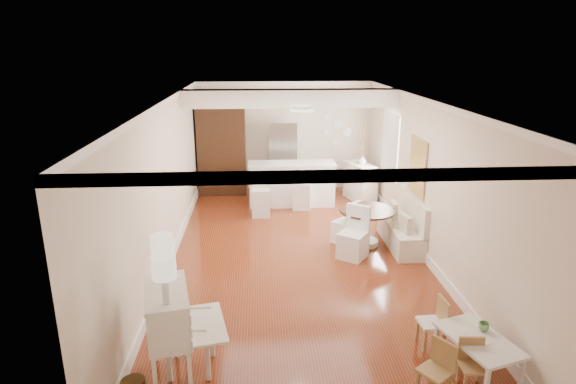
{
  "coord_description": "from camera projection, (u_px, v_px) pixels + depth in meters",
  "views": [
    {
      "loc": [
        -0.67,
        -7.86,
        3.67
      ],
      "look_at": [
        -0.16,
        0.3,
        1.17
      ],
      "focal_mm": 30.0,
      "sensor_mm": 36.0,
      "label": 1
    }
  ],
  "objects": [
    {
      "name": "room",
      "position": [
        299.0,
        147.0,
        8.34
      ],
      "size": [
        9.0,
        9.04,
        2.82
      ],
      "color": "maroon",
      "rests_on": "ground"
    },
    {
      "name": "secretary_bureau",
      "position": [
        170.0,
        335.0,
        5.36
      ],
      "size": [
        1.06,
        1.07,
        1.14
      ],
      "primitive_type": "cube",
      "rotation": [
        0.0,
        0.0,
        0.21
      ],
      "color": "white",
      "rests_on": "ground"
    },
    {
      "name": "gustavian_armchair",
      "position": [
        190.0,
        332.0,
        5.57
      ],
      "size": [
        0.57,
        0.57,
        0.98
      ],
      "primitive_type": "cube",
      "rotation": [
        0.0,
        0.0,
        1.55
      ],
      "color": "silver",
      "rests_on": "ground"
    },
    {
      "name": "kids_table",
      "position": [
        476.0,
        356.0,
        5.54
      ],
      "size": [
        0.82,
        1.08,
        0.48
      ],
      "primitive_type": "cube",
      "rotation": [
        0.0,
        0.0,
        0.29
      ],
      "color": "white",
      "rests_on": "ground"
    },
    {
      "name": "kids_chair_a",
      "position": [
        435.0,
        370.0,
        5.17
      ],
      "size": [
        0.43,
        0.43,
        0.64
      ],
      "primitive_type": "cube",
      "rotation": [
        0.0,
        0.0,
        -0.96
      ],
      "color": "#A6814B",
      "rests_on": "ground"
    },
    {
      "name": "kids_chair_b",
      "position": [
        432.0,
        322.0,
        6.06
      ],
      "size": [
        0.33,
        0.33,
        0.65
      ],
      "primitive_type": "cube",
      "rotation": [
        0.0,
        0.0,
        -1.51
      ],
      "color": "tan",
      "rests_on": "ground"
    },
    {
      "name": "kids_chair_c",
      "position": [
        473.0,
        366.0,
        5.29
      ],
      "size": [
        0.31,
        0.31,
        0.59
      ],
      "primitive_type": "cube",
      "rotation": [
        0.0,
        0.0,
        -0.08
      ],
      "color": "#B08450",
      "rests_on": "ground"
    },
    {
      "name": "banquette",
      "position": [
        401.0,
        221.0,
        9.06
      ],
      "size": [
        0.52,
        1.6,
        0.98
      ],
      "primitive_type": "cube",
      "color": "silver",
      "rests_on": "ground"
    },
    {
      "name": "dining_table",
      "position": [
        366.0,
        227.0,
        9.15
      ],
      "size": [
        1.26,
        1.26,
        0.71
      ],
      "primitive_type": "cylinder",
      "rotation": [
        0.0,
        0.0,
        -0.23
      ],
      "color": "#432315",
      "rests_on": "ground"
    },
    {
      "name": "slip_chair_near",
      "position": [
        353.0,
        233.0,
        8.55
      ],
      "size": [
        0.63,
        0.64,
        0.94
      ],
      "primitive_type": "cube",
      "rotation": [
        0.0,
        0.0,
        -0.63
      ],
      "color": "white",
      "rests_on": "ground"
    },
    {
      "name": "slip_chair_far",
      "position": [
        346.0,
        222.0,
        9.22
      ],
      "size": [
        0.59,
        0.59,
        0.86
      ],
      "primitive_type": "cube",
      "rotation": [
        0.0,
        0.0,
        -2.39
      ],
      "color": "white",
      "rests_on": "ground"
    },
    {
      "name": "breakfast_counter",
      "position": [
        292.0,
        184.0,
        11.42
      ],
      "size": [
        2.05,
        0.65,
        1.03
      ],
      "primitive_type": "cube",
      "color": "white",
      "rests_on": "ground"
    },
    {
      "name": "bar_stool_left",
      "position": [
        260.0,
        195.0,
        10.66
      ],
      "size": [
        0.4,
        0.4,
        0.98
      ],
      "primitive_type": "cube",
      "rotation": [
        0.0,
        0.0,
        0.03
      ],
      "color": "silver",
      "rests_on": "ground"
    },
    {
      "name": "bar_stool_right",
      "position": [
        302.0,
        188.0,
        11.14
      ],
      "size": [
        0.46,
        0.46,
        1.02
      ],
      "primitive_type": "cube",
      "rotation": [
        0.0,
        0.0,
        -0.14
      ],
      "color": "white",
      "rests_on": "ground"
    },
    {
      "name": "pantry_cabinet",
      "position": [
        222.0,
        149.0,
        12.17
      ],
      "size": [
        1.2,
        0.6,
        2.3
      ],
      "primitive_type": "cube",
      "color": "#381E11",
      "rests_on": "ground"
    },
    {
      "name": "fridge",
      "position": [
        297.0,
        158.0,
        12.33
      ],
      "size": [
        0.75,
        0.65,
        1.8
      ],
      "primitive_type": "imported",
      "color": "silver",
      "rests_on": "ground"
    },
    {
      "name": "sideboard",
      "position": [
        360.0,
        182.0,
        11.77
      ],
      "size": [
        0.71,
        1.05,
        0.92
      ],
      "primitive_type": "cube",
      "rotation": [
        0.0,
        0.0,
        0.32
      ],
      "color": "silver",
      "rests_on": "ground"
    },
    {
      "name": "pencil_cup",
      "position": [
        484.0,
        327.0,
        5.61
      ],
      "size": [
        0.16,
        0.16,
        0.1
      ],
      "primitive_type": "imported",
      "rotation": [
        0.0,
        0.0,
        0.33
      ],
      "color": "#69AA63",
      "rests_on": "kids_table"
    },
    {
      "name": "branch_vase",
      "position": [
        363.0,
        160.0,
        11.6
      ],
      "size": [
        0.21,
        0.21,
        0.2
      ],
      "primitive_type": "imported",
      "rotation": [
        0.0,
        0.0,
        -0.14
      ],
      "color": "white",
      "rests_on": "sideboard"
    }
  ]
}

